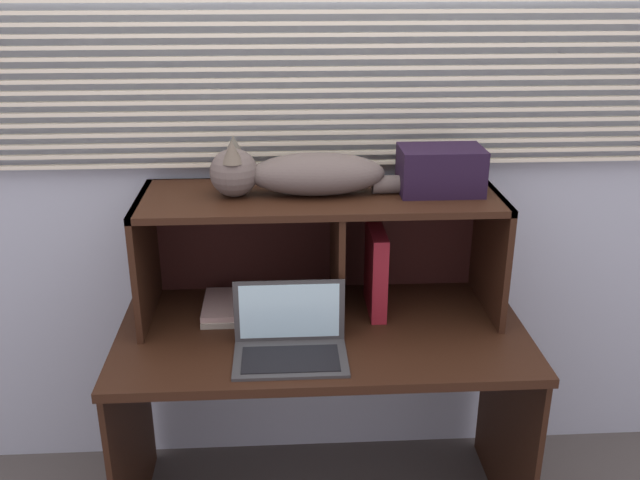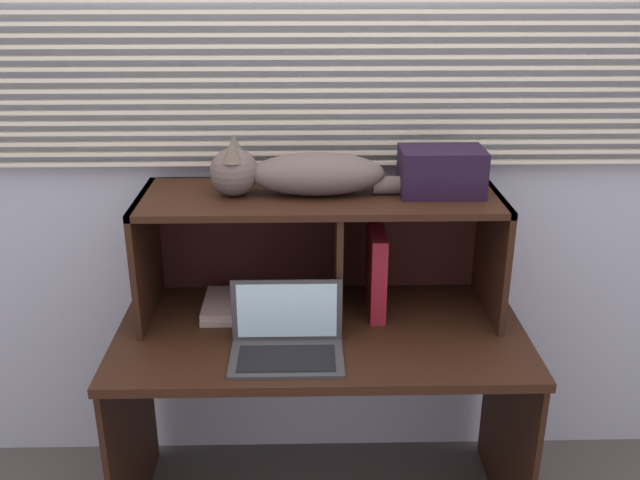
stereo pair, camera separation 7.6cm
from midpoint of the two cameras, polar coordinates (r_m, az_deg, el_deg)
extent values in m
cube|color=#ABB6C3|center=(2.46, -1.22, 7.87)|extent=(4.40, 0.04, 2.50)
cube|color=beige|center=(2.42, -1.17, 6.24)|extent=(3.09, 0.02, 0.01)
cube|color=beige|center=(2.41, -1.17, 7.04)|extent=(3.09, 0.02, 0.01)
cube|color=beige|center=(2.40, -1.18, 7.86)|extent=(3.09, 0.02, 0.01)
cube|color=beige|center=(2.40, -1.18, 8.67)|extent=(3.09, 0.02, 0.01)
cube|color=beige|center=(2.39, -1.19, 9.49)|extent=(3.09, 0.02, 0.01)
cube|color=beige|center=(2.38, -1.20, 10.32)|extent=(3.09, 0.02, 0.01)
cube|color=beige|center=(2.37, -1.20, 11.15)|extent=(3.09, 0.02, 0.01)
cube|color=beige|center=(2.37, -1.21, 11.99)|extent=(3.09, 0.02, 0.01)
cube|color=beige|center=(2.36, -1.22, 12.83)|extent=(3.09, 0.02, 0.01)
cube|color=beige|center=(2.36, -1.23, 13.68)|extent=(3.09, 0.02, 0.01)
cube|color=beige|center=(2.35, -1.23, 14.52)|extent=(3.09, 0.02, 0.01)
cube|color=beige|center=(2.35, -1.24, 15.38)|extent=(3.09, 0.02, 0.01)
cube|color=beige|center=(2.34, -1.25, 16.23)|extent=(3.09, 0.02, 0.01)
cube|color=beige|center=(2.34, -1.25, 17.09)|extent=(3.09, 0.02, 0.01)
cube|color=beige|center=(2.34, -1.26, 17.95)|extent=(3.09, 0.02, 0.01)
cube|color=beige|center=(2.34, -1.27, 18.81)|extent=(3.09, 0.02, 0.01)
cube|color=black|center=(2.30, -0.76, -7.49)|extent=(1.31, 0.67, 0.03)
cube|color=black|center=(2.56, -15.83, -14.75)|extent=(0.02, 0.60, 0.70)
cube|color=black|center=(2.61, 14.08, -13.89)|extent=(0.02, 0.60, 0.70)
cube|color=black|center=(2.25, -0.96, 3.44)|extent=(1.16, 0.39, 0.02)
cube|color=black|center=(2.37, -14.81, -1.42)|extent=(0.02, 0.39, 0.41)
cube|color=black|center=(2.41, 12.71, -0.82)|extent=(0.02, 0.39, 0.41)
cube|color=black|center=(2.33, 0.46, -1.37)|extent=(0.02, 0.37, 0.39)
cube|color=#321612|center=(2.50, -1.12, 0.57)|extent=(1.16, 0.01, 0.41)
ellipsoid|color=#584D46|center=(2.23, -1.23, 5.34)|extent=(0.43, 0.17, 0.13)
sphere|color=#584D46|center=(2.23, -7.93, 5.40)|extent=(0.15, 0.15, 0.15)
cone|color=brown|center=(2.18, -8.11, 7.03)|extent=(0.07, 0.07, 0.07)
cone|color=#535043|center=(2.25, -7.96, 7.52)|extent=(0.07, 0.07, 0.07)
cylinder|color=#584D46|center=(2.27, 6.42, 4.51)|extent=(0.25, 0.06, 0.06)
cube|color=#373737|center=(2.13, -3.43, -9.57)|extent=(0.34, 0.21, 0.01)
cube|color=#373737|center=(2.17, -3.49, -5.73)|extent=(0.34, 0.01, 0.20)
cube|color=#B2E0EA|center=(2.16, -3.49, -5.78)|extent=(0.30, 0.00, 0.18)
cube|color=black|center=(2.12, -3.43, -9.57)|extent=(0.29, 0.15, 0.00)
cube|color=maroon|center=(2.36, 3.61, -2.44)|extent=(0.05, 0.23, 0.29)
cube|color=gray|center=(2.41, -8.49, -5.65)|extent=(0.15, 0.23, 0.02)
cube|color=gray|center=(2.41, -8.49, -5.16)|extent=(0.15, 0.23, 0.02)
cube|color=black|center=(2.27, 8.76, 5.59)|extent=(0.26, 0.17, 0.15)
camera|label=1|loc=(0.04, -90.94, -0.38)|focal=39.65mm
camera|label=2|loc=(0.04, 89.06, 0.38)|focal=39.65mm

